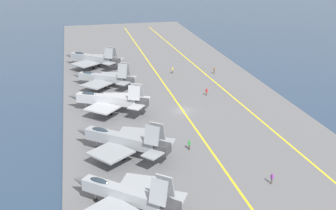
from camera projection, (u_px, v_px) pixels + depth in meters
ground_plane at (183, 112)px, 85.21m from camera, size 2000.00×2000.00×0.00m
carrier_deck at (183, 111)px, 85.14m from camera, size 201.89×47.16×0.40m
deck_stripe_foul_line at (243, 105)px, 87.76m from camera, size 181.60×6.52×0.01m
deck_stripe_centerline at (183, 110)px, 85.07m from camera, size 181.70×0.36×0.01m
parked_jet_nearest at (125, 194)px, 51.98m from camera, size 13.16×14.31×6.44m
parked_jet_second at (123, 140)px, 66.01m from camera, size 13.87×15.64×6.55m
parked_jet_third at (109, 100)px, 83.01m from camera, size 12.66×16.59×6.39m
parked_jet_fourth at (104, 78)px, 98.25m from camera, size 13.16×15.34×6.23m
parked_jet_fifth at (92, 59)px, 113.83m from camera, size 14.27×16.05×6.08m
crew_brown_vest at (214, 70)px, 108.75m from camera, size 0.46×0.42×1.74m
crew_red_vest at (207, 92)px, 93.06m from camera, size 0.36×0.44×1.71m
crew_green_vest at (189, 144)px, 68.55m from camera, size 0.27×0.39×1.79m
crew_purple_vest at (272, 178)px, 58.76m from camera, size 0.41×0.30×1.73m
crew_yellow_vest at (173, 70)px, 108.74m from camera, size 0.46×0.41×1.77m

